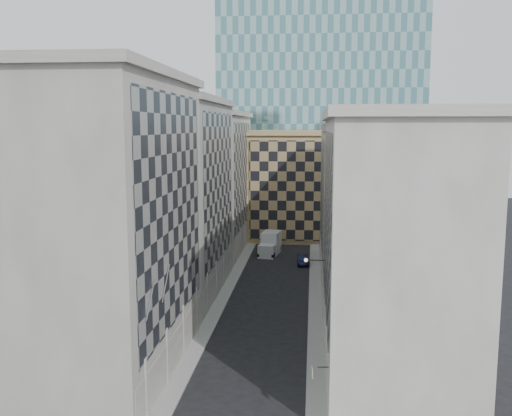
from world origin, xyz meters
The scene contains 14 objects.
sidewalk_west centered at (-5.25, 30.00, 0.07)m, with size 1.50×100.00×0.15m, color gray.
sidewalk_east centered at (5.25, 30.00, 0.07)m, with size 1.50×100.00×0.15m, color gray.
bldg_left_a centered at (-10.88, 11.00, 11.82)m, with size 10.80×22.80×23.70m.
bldg_left_b centered at (-10.88, 33.00, 11.32)m, with size 10.80×22.80×22.70m.
bldg_left_c centered at (-10.88, 55.00, 10.83)m, with size 10.80×22.80×21.70m.
bldg_right_a centered at (10.88, 15.00, 10.32)m, with size 10.80×26.80×20.70m.
bldg_right_b centered at (10.89, 42.00, 9.85)m, with size 10.80×28.80×19.70m.
tan_block centered at (2.00, 67.90, 9.44)m, with size 16.80×14.80×18.80m.
church_tower centered at (0.00, 82.00, 26.95)m, with size 7.20×7.20×51.50m.
flagpoles_left centered at (-5.90, 6.00, 8.00)m, with size 0.10×6.33×2.33m.
bracket_lamp centered at (4.38, 24.00, 6.20)m, with size 1.98×0.36×0.36m.
box_truck centered at (-1.60, 53.52, 1.47)m, with size 3.31×6.45×3.38m.
dark_car centered at (3.50, 47.44, 0.70)m, with size 1.47×4.23×1.39m, color black.
shop_sign centered at (4.97, 3.00, 3.84)m, with size 1.12×0.64×0.71m.
Camera 1 is at (4.77, -31.90, 19.40)m, focal length 40.00 mm.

